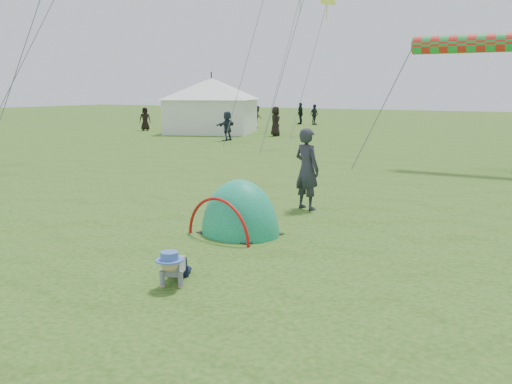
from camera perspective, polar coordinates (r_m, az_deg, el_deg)
The scene contains 14 objects.
ground at distance 8.94m, azimuth -7.09°, elevation -8.53°, with size 140.00×140.00×0.00m, color #1F5311.
crawling_toddler at distance 8.61m, azimuth -8.27°, elevation -7.30°, with size 0.52×0.75×0.57m, color black, non-canonical shape.
popup_tent at distance 11.49m, azimuth -1.60°, elevation -4.18°, with size 1.70×1.40×2.20m, color #127D4D.
standing_adult at distance 13.67m, azimuth 5.11°, elevation 2.30°, with size 0.71×0.47×1.95m, color #2B2B36.
event_marquee at distance 37.66m, azimuth -4.46°, elevation 8.82°, with size 5.52×5.52×3.79m, color white, non-canonical shape.
crowd_person_2 at distance 45.94m, azimuth 5.84°, elevation 7.71°, with size 0.95×0.40×1.62m, color #202A34.
crowd_person_4 at distance 34.87m, azimuth 1.95°, elevation 7.08°, with size 0.88×0.57×1.79m, color black.
crowd_person_5 at distance 31.92m, azimuth -2.90°, elevation 6.62°, with size 1.51×0.48×1.63m, color #2A3549.
crowd_person_7 at distance 41.60m, azimuth 0.15°, elevation 7.50°, with size 0.79×0.62×1.63m, color #2E2522.
crowd_person_8 at distance 46.57m, azimuth 4.45°, elevation 7.84°, with size 1.02×0.43×1.74m, color black.
crowd_person_10 at distance 40.12m, azimuth -11.04°, elevation 7.18°, with size 0.78×0.51×1.59m, color black.
crowd_person_12 at distance 40.85m, azimuth -2.72°, elevation 7.48°, with size 0.62×0.40×1.69m, color #2A2931.
crowd_person_13 at distance 48.05m, azimuth -3.18°, elevation 7.95°, with size 0.86×0.67×1.77m, color black.
rainbow_tube_kite at distance 21.59m, azimuth 23.76°, elevation 13.54°, with size 0.64×0.64×6.25m, color red.
Camera 1 is at (5.07, -6.77, 2.88)m, focal length 40.00 mm.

